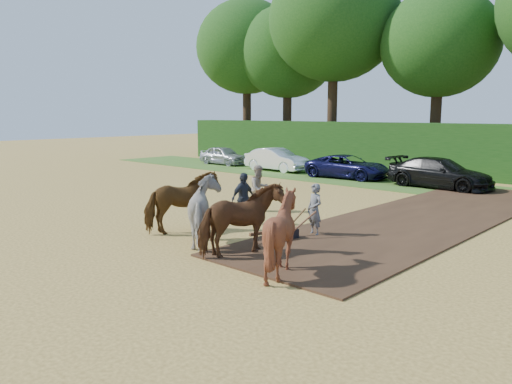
# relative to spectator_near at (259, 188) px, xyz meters

# --- Properties ---
(ground) EXTENTS (120.00, 120.00, 0.00)m
(ground) POSITION_rel_spectator_near_xyz_m (3.42, -3.94, -0.85)
(ground) COLOR gold
(ground) RESTS_ON ground
(earth_strip) EXTENTS (4.50, 17.00, 0.05)m
(earth_strip) POSITION_rel_spectator_near_xyz_m (4.92, 3.06, -0.82)
(earth_strip) COLOR #472D1C
(earth_strip) RESTS_ON ground
(grass_verge) EXTENTS (50.00, 5.00, 0.03)m
(grass_verge) POSITION_rel_spectator_near_xyz_m (3.42, 10.06, -0.83)
(grass_verge) COLOR #38601E
(grass_verge) RESTS_ON ground
(hedgerow) EXTENTS (46.00, 1.60, 3.00)m
(hedgerow) POSITION_rel_spectator_near_xyz_m (3.42, 14.56, 0.65)
(hedgerow) COLOR #14380F
(hedgerow) RESTS_ON ground
(spectator_near) EXTENTS (0.80, 0.94, 1.69)m
(spectator_near) POSITION_rel_spectator_near_xyz_m (0.00, 0.00, 0.00)
(spectator_near) COLOR #C5B19B
(spectator_near) RESTS_ON ground
(spectator_far) EXTENTS (0.41, 0.98, 1.68)m
(spectator_far) POSITION_rel_spectator_near_xyz_m (1.04, -1.90, -0.01)
(spectator_far) COLOR #282D35
(spectator_far) RESTS_ON ground
(plough_team) EXTENTS (6.39, 4.57, 1.85)m
(plough_team) POSITION_rel_spectator_near_xyz_m (2.90, -4.40, 0.07)
(plough_team) COLOR brown
(plough_team) RESTS_ON ground
(parked_cars) EXTENTS (35.35, 3.10, 1.45)m
(parked_cars) POSITION_rel_spectator_near_xyz_m (2.18, 10.05, -0.17)
(parked_cars) COLOR #B1B3B8
(parked_cars) RESTS_ON ground
(treeline) EXTENTS (48.70, 10.60, 14.21)m
(treeline) POSITION_rel_spectator_near_xyz_m (1.73, 17.74, 8.12)
(treeline) COLOR #382616
(treeline) RESTS_ON ground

